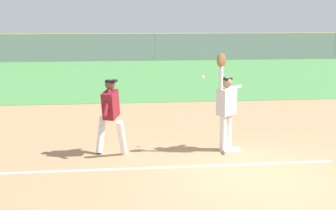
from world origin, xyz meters
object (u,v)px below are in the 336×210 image
first_base (232,151)px  runner (111,111)px  parked_car_blue (174,48)px  fielder (226,103)px  parked_car_white (115,48)px  parked_car_tan (236,47)px  baseball (203,77)px

first_base → runner: bearing=176.4°
runner → parked_car_blue: size_ratio=0.38×
fielder → parked_car_white: 25.92m
first_base → fielder: 1.10m
parked_car_blue → parked_car_tan: size_ratio=1.00×
first_base → baseball: baseball is taller
fielder → parked_car_white: bearing=-33.0°
baseball → parked_car_blue: 25.47m
first_base → runner: runner is taller
first_base → parked_car_tan: (6.90, 26.33, 0.63)m
fielder → baseball: bearing=23.0°
first_base → runner: (-2.74, 0.17, 0.96)m
first_base → parked_car_white: size_ratio=0.08×
runner → parked_car_tan: runner is taller
baseball → parked_car_blue: bearing=84.6°
first_base → baseball: 1.82m
fielder → runner: bearing=51.7°
baseball → parked_car_white: 25.63m
parked_car_white → parked_car_blue: same height
fielder → parked_car_blue: (1.89, 25.60, -0.45)m
runner → fielder: bearing=20.5°
parked_car_blue → runner: bearing=-103.0°
parked_car_tan → baseball: bearing=-109.9°
parked_car_blue → baseball: bearing=-98.4°
parked_car_white → parked_car_blue: size_ratio=1.01×
fielder → parked_car_tan: (7.01, 26.12, -0.45)m
baseball → fielder: bearing=-28.1°
runner → parked_car_tan: bearing=89.6°
fielder → runner: size_ratio=1.33×
parked_car_blue → parked_car_tan: same height
baseball → parked_car_white: baseball is taller
parked_car_tan → parked_car_blue: bearing=-177.9°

